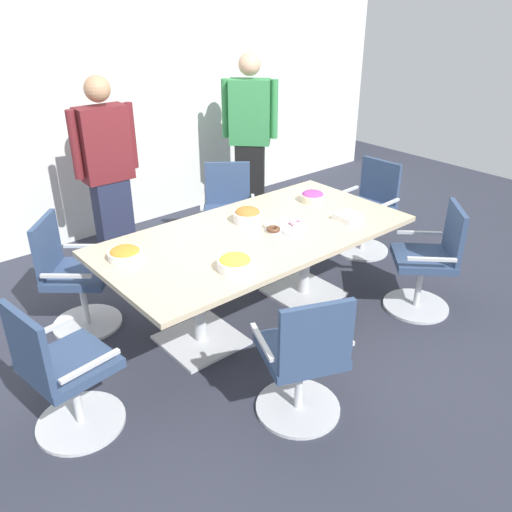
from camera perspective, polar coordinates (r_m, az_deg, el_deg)
ground_plane at (r=4.39m, az=0.00°, el=-6.47°), size 10.00×10.00×0.01m
back_wall at (r=5.80m, az=-16.13°, el=15.86°), size 8.00×0.10×2.80m
conference_table at (r=4.08m, az=0.00°, el=0.94°), size 2.40×1.20×0.75m
office_chair_0 at (r=4.52m, az=18.12°, el=-0.91°), size 0.76×0.76×0.91m
office_chair_1 at (r=5.43m, az=11.96°, el=4.62°), size 0.57×0.57×0.91m
office_chair_2 at (r=5.22m, az=-2.99°, el=4.25°), size 0.76×0.76×0.91m
office_chair_3 at (r=4.31m, az=-19.06°, el=-2.48°), size 0.76×0.76×0.91m
office_chair_4 at (r=3.33m, az=-20.07°, el=-12.05°), size 0.61×0.61×0.91m
office_chair_5 at (r=3.24m, az=5.13°, el=-11.42°), size 0.71×0.71×0.91m
person_standing_0 at (r=5.07m, az=-15.66°, el=8.79°), size 0.61×0.24×1.76m
person_standing_1 at (r=5.98m, az=-0.67°, el=12.83°), size 0.49×0.49×1.82m
snack_bowl_candy_mix at (r=4.65m, az=6.12°, el=6.42°), size 0.21×0.21×0.10m
snack_bowl_chips_yellow at (r=3.48m, az=-2.26°, el=-0.72°), size 0.24×0.24×0.10m
snack_bowl_chips_orange at (r=3.73m, az=-13.93°, el=0.27°), size 0.23×0.23×0.08m
snack_bowl_pretzels at (r=4.20m, az=-0.92°, el=4.43°), size 0.22×0.22×0.12m
donut_platter at (r=4.09m, az=3.21°, el=3.17°), size 0.33×0.32×0.04m
napkin_pile at (r=4.31m, az=9.89°, el=4.16°), size 0.18×0.18×0.05m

